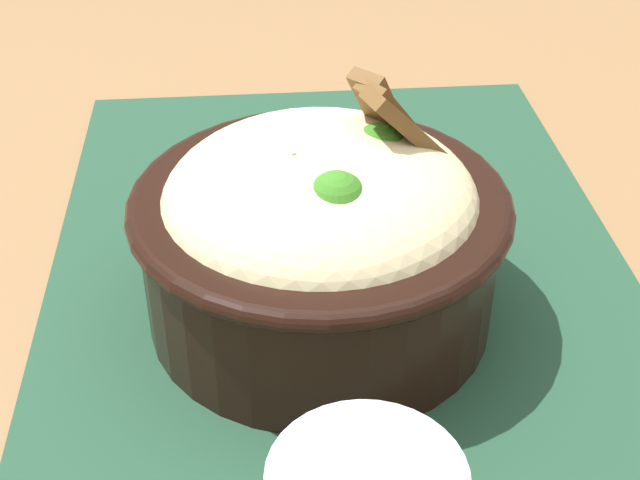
% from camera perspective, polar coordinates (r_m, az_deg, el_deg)
% --- Properties ---
extents(table, '(1.15, 0.89, 0.74)m').
position_cam_1_polar(table, '(0.58, 0.60, -9.39)').
color(table, olive).
rests_on(table, ground_plane).
extents(placemat, '(0.49, 0.37, 0.00)m').
position_cam_1_polar(placemat, '(0.56, 1.24, -1.51)').
color(placemat, '#1E422D').
rests_on(placemat, table).
extents(bowl, '(0.24, 0.24, 0.14)m').
position_cam_1_polar(bowl, '(0.48, 0.05, 0.65)').
color(bowl, black).
rests_on(bowl, placemat).
extents(fork, '(0.03, 0.13, 0.00)m').
position_cam_1_polar(fork, '(0.62, 0.26, 3.43)').
color(fork, '#B4B4B4').
rests_on(fork, placemat).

